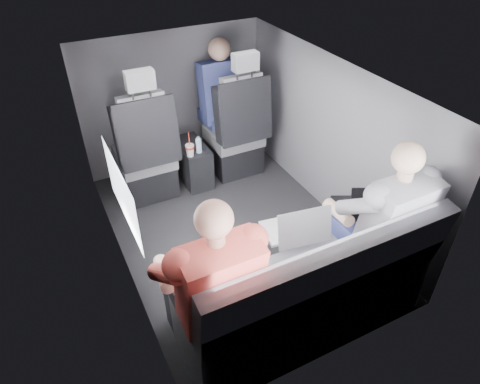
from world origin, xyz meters
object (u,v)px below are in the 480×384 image
soda_cup (190,150)px  water_bottle (199,145)px  passenger_rear_left (210,283)px  center_console (193,163)px  rear_bench (307,296)px  laptop_white (195,269)px  passenger_front_right (221,93)px  front_seat_left (146,158)px  laptop_black (365,206)px  front_seat_right (236,136)px  passenger_rear_right (378,220)px  laptop_silver (295,228)px

soda_cup → water_bottle: soda_cup is taller
passenger_rear_left → center_console: bearing=71.7°
rear_bench → laptop_white: size_ratio=3.35×
passenger_front_right → laptop_white: bearing=-118.7°
front_seat_left → laptop_black: size_ratio=2.85×
soda_cup → front_seat_right: bearing=14.8°
water_bottle → front_seat_right: bearing=14.8°
center_console → water_bottle: (0.01, -0.16, 0.27)m
center_console → passenger_front_right: (0.41, 0.22, 0.55)m
laptop_black → front_seat_left: bearing=122.5°
center_console → rear_bench: rear_bench is taller
laptop_white → passenger_rear_right: passenger_rear_right is taller
rear_bench → water_bottle: size_ratio=10.38×
water_bottle → laptop_silver: size_ratio=0.40×
center_console → passenger_rear_left: 2.00m
front_seat_left → rear_bench: bearing=-76.7°
rear_bench → laptop_silver: 0.43m
rear_bench → laptop_black: size_ratio=3.61×
laptop_silver → passenger_rear_right: passenger_rear_right is taller
laptop_black → water_bottle: bearing=111.0°
soda_cup → passenger_rear_left: (-0.53, -1.67, 0.18)m
front_seat_right → rear_bench: size_ratio=0.79×
passenger_front_right → passenger_rear_left: bearing=-116.3°
passenger_rear_left → passenger_front_right: passenger_front_right is taller
passenger_rear_left → passenger_rear_right: passenger_rear_left is taller
front_seat_right → laptop_white: (-1.09, -1.67, 0.24)m
center_console → passenger_rear_left: bearing=-108.3°
passenger_rear_right → passenger_front_right: bearing=94.4°
passenger_front_right → passenger_rear_right: bearing=-85.6°
front_seat_left → laptop_black: front_seat_left is taller
soda_cup → water_bottle: bearing=14.9°
soda_cup → laptop_silver: bearing=-84.6°
front_seat_right → center_console: front_seat_right is taller
front_seat_left → rear_bench: front_seat_left is taller
laptop_white → laptop_silver: laptop_white is taller
front_seat_left → laptop_silver: size_ratio=3.31×
front_seat_left → soda_cup: bearing=-21.0°
front_seat_left → laptop_white: 1.69m
front_seat_left → laptop_black: (1.05, -1.65, 0.23)m
front_seat_right → laptop_silver: size_ratio=3.31×
front_seat_left → soda_cup: front_seat_left is taller
soda_cup → passenger_front_right: bearing=38.9°
soda_cup → passenger_front_right: passenger_front_right is taller
rear_bench → passenger_rear_right: passenger_rear_right is taller
front_seat_right → rear_bench: front_seat_right is taller
center_console → water_bottle: bearing=-85.2°
front_seat_right → passenger_rear_right: bearing=-86.2°
laptop_silver → passenger_front_right: passenger_front_right is taller
center_console → passenger_rear_left: passenger_rear_left is taller
center_console → laptop_silver: size_ratio=1.26×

